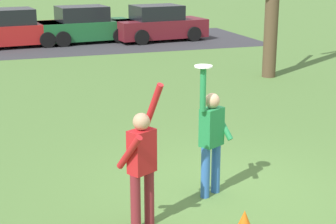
{
  "coord_description": "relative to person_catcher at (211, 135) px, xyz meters",
  "views": [
    {
      "loc": [
        -3.34,
        -7.28,
        3.59
      ],
      "look_at": [
        -0.89,
        0.09,
        1.37
      ],
      "focal_mm": 57.52,
      "sensor_mm": 36.0,
      "label": 1
    }
  ],
  "objects": [
    {
      "name": "person_defender",
      "position": [
        -1.31,
        -0.71,
        -0.0
      ],
      "size": [
        0.65,
        0.61,
        2.04
      ],
      "rotation": [
        0.0,
        0.0,
        0.5
      ],
      "color": "maroon",
      "rests_on": "ground_plane"
    },
    {
      "name": "parked_car_green",
      "position": [
        0.95,
        16.69,
        -0.25
      ],
      "size": [
        4.28,
        2.39,
        1.59
      ],
      "rotation": [
        0.0,
        0.0,
        0.11
      ],
      "color": "#1E6633",
      "rests_on": "ground_plane"
    },
    {
      "name": "person_catcher",
      "position": [
        0.0,
        0.0,
        0.0
      ],
      "size": [
        0.58,
        0.52,
        2.08
      ],
      "rotation": [
        0.0,
        0.0,
        -2.65
      ],
      "color": "#3366B7",
      "rests_on": "ground_plane"
    },
    {
      "name": "parked_car_red",
      "position": [
        -2.22,
        16.39,
        -0.25
      ],
      "size": [
        4.28,
        2.39,
        1.59
      ],
      "rotation": [
        0.0,
        0.0,
        0.11
      ],
      "color": "red",
      "rests_on": "ground_plane"
    },
    {
      "name": "parked_car_maroon",
      "position": [
        4.23,
        16.17,
        -0.25
      ],
      "size": [
        4.28,
        2.39,
        1.59
      ],
      "rotation": [
        0.0,
        0.0,
        0.11
      ],
      "color": "maroon",
      "rests_on": "ground_plane"
    },
    {
      "name": "ground_plane",
      "position": [
        0.24,
        0.06,
        -0.98
      ],
      "size": [
        120.0,
        120.0,
        0.0
      ],
      "primitive_type": "plane",
      "color": "#567F3D"
    },
    {
      "name": "parking_strip",
      "position": [
        -0.47,
        16.38,
        -0.98
      ],
      "size": [
        18.08,
        6.4,
        0.01
      ],
      "primitive_type": "cube",
      "color": "#38383D",
      "rests_on": "ground_plane"
    },
    {
      "name": "field_cone_orange",
      "position": [
        -0.03,
        -1.27,
        -0.82
      ],
      "size": [
        0.26,
        0.26,
        0.32
      ],
      "primitive_type": "cone",
      "color": "orange",
      "rests_on": "ground_plane"
    },
    {
      "name": "frisbee_disc",
      "position": [
        -0.2,
        -0.11,
        1.11
      ],
      "size": [
        0.26,
        0.26,
        0.02
      ],
      "primitive_type": "cylinder",
      "color": "white",
      "rests_on": "person_catcher"
    }
  ]
}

